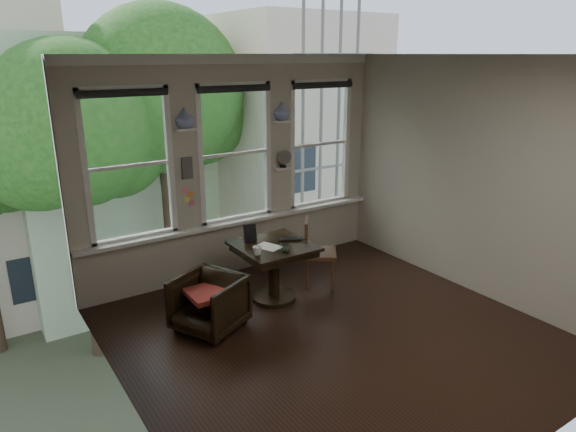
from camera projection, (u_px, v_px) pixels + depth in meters
ground at (333, 334)px, 5.75m from camera, size 4.50×4.50×0.00m
ceiling at (341, 54)px, 4.84m from camera, size 4.50×4.50×0.00m
wall_back at (234, 168)px, 7.08m from camera, size 4.50×0.00×4.50m
wall_front at (544, 283)px, 3.51m from camera, size 4.50×0.00×4.50m
wall_left at (117, 250)px, 4.11m from camera, size 0.00×4.50×4.50m
wall_right at (476, 178)px, 6.48m from camera, size 0.00×4.50×4.50m
window_left at (128, 166)px, 6.25m from camera, size 1.10×0.12×1.90m
window_center at (234, 154)px, 7.02m from camera, size 1.10×0.12×1.90m
window_right at (319, 144)px, 7.79m from camera, size 1.10×0.12×1.90m
shelf_left at (185, 129)px, 6.44m from camera, size 0.26×0.16×0.03m
shelf_right at (282, 121)px, 7.20m from camera, size 0.26×0.16×0.03m
intercom at (187, 168)px, 6.61m from camera, size 0.14×0.06×0.28m
sticky_notes at (188, 194)px, 6.72m from camera, size 0.16×0.01×0.24m
desk_fan at (283, 161)px, 7.36m from camera, size 0.20×0.20×0.24m
vase_left at (185, 118)px, 6.40m from camera, size 0.24×0.24×0.25m
vase_right at (282, 111)px, 7.16m from camera, size 0.24×0.24×0.25m
table at (274, 272)px, 6.46m from camera, size 0.90×0.90×0.75m
armchair_left at (209, 303)px, 5.76m from camera, size 0.94×0.93×0.65m
cushion_red at (209, 293)px, 5.73m from camera, size 0.45×0.45×0.06m
side_chair_right at (320, 253)px, 6.87m from camera, size 0.59×0.59×0.92m
laptop at (292, 240)px, 6.46m from camera, size 0.36×0.31×0.02m
mug at (257, 251)px, 6.01m from camera, size 0.11×0.11×0.10m
drinking_glass at (285, 248)px, 6.09m from camera, size 0.13×0.13×0.10m
tablet at (250, 233)px, 6.42m from camera, size 0.17×0.11×0.22m
papers at (268, 247)px, 6.27m from camera, size 0.32×0.36×0.00m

